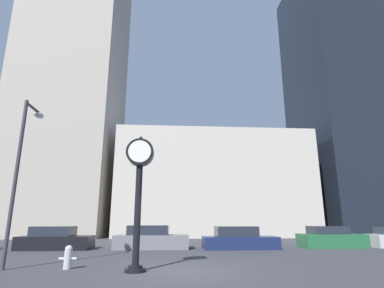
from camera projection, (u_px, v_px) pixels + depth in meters
The scene contains 11 objects.
ground_plane at pixel (180, 271), 10.30m from camera, with size 200.00×200.00×0.00m, color #38383D.
building_tall_tower at pixel (77, 66), 37.70m from camera, with size 10.68×12.00×41.05m.
building_storefront_row at pixel (211, 187), 35.15m from camera, with size 20.60×12.00×11.00m.
building_glass_modern at pixel (353, 96), 39.42m from camera, with size 13.82×12.00×35.20m.
street_clock at pixel (139, 179), 10.85m from camera, with size 1.00×0.70×4.75m.
car_black at pixel (55, 240), 17.94m from camera, with size 4.16×1.96×1.33m.
car_grey at pixel (151, 239), 18.33m from camera, with size 4.55×2.06×1.38m.
car_navy at pixel (239, 239), 18.18m from camera, with size 4.52×1.80×1.33m.
car_green at pixel (331, 238), 18.97m from camera, with size 3.92×1.88×1.32m.
fire_hydrant_near at pixel (68, 257), 10.77m from camera, with size 0.63×0.27×0.81m.
street_lamp_left at pixel (24, 154), 11.89m from camera, with size 0.36×1.57×6.38m.
Camera 1 is at (-0.37, -11.06, 1.71)m, focal length 28.00 mm.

